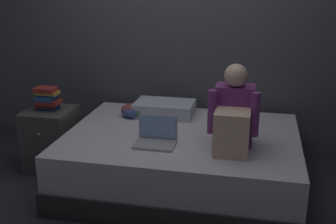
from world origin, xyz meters
The scene contains 9 objects.
ground_plane centered at (0.00, 0.00, 0.00)m, with size 8.00×8.00×0.00m, color #2D2D33.
wall_back centered at (0.00, 1.20, 1.35)m, with size 5.60×0.10×2.70m, color #4C4F54.
bed centered at (0.20, 0.30, 0.25)m, with size 2.00×1.50×0.50m.
nightstand centered at (-1.10, 0.42, 0.29)m, with size 0.44×0.46×0.58m.
person_sitting centered at (0.64, 0.08, 0.75)m, with size 0.39×0.44×0.66m.
laptop centered at (0.04, 0.02, 0.56)m, with size 0.32×0.23×0.22m.
pillow centered at (-0.06, 0.75, 0.57)m, with size 0.56×0.36×0.13m, color silver.
book_stack centered at (-1.11, 0.43, 0.69)m, with size 0.23×0.16×0.21m.
clothes_pile centered at (-0.31, 0.65, 0.56)m, with size 0.33×0.27×0.13m.
Camera 1 is at (0.80, -3.04, 1.81)m, focal length 45.33 mm.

